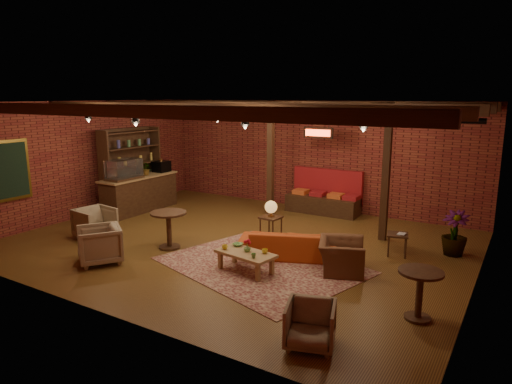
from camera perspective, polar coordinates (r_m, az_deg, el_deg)
The scene contains 29 objects.
floor at distance 10.64m, azimuth -2.36°, elevation -6.33°, with size 10.00×10.00×0.00m, color #422810.
ceiling at distance 10.10m, azimuth -2.52°, elevation 11.16°, with size 10.00×8.00×0.02m, color black.
wall_back at distance 13.72m, azimuth 6.93°, elevation 4.60°, with size 10.00×0.02×3.20m, color maroon.
wall_front at distance 7.35m, azimuth -20.08°, elevation -2.48°, with size 10.00×0.02×3.20m, color maroon.
wall_left at distance 13.65m, azimuth -20.19°, elevation 3.92°, with size 0.02×8.00×3.20m, color maroon.
wall_right at distance 8.59m, azimuth 26.50°, elevation -1.00°, with size 0.02×8.00×3.20m, color maroon.
ceiling_beams at distance 10.11m, azimuth -2.51°, elevation 10.48°, with size 9.80×6.40×0.22m, color black, non-canonical shape.
ceiling_pipe at distance 11.48m, azimuth 2.02°, elevation 9.52°, with size 0.12×0.12×9.60m, color black.
post_left at distance 12.75m, azimuth 1.84°, elevation 4.12°, with size 0.16×0.16×3.20m, color black.
post_right at distance 10.91m, azimuth 15.96°, elevation 2.33°, with size 0.16×0.16×3.20m, color black.
service_counter at distance 13.76m, azimuth -14.37°, elevation 0.96°, with size 0.80×2.50×1.60m, color black, non-canonical shape.
plant_counter at distance 13.76m, azimuth -13.57°, elevation 2.77°, with size 0.35×0.39×0.30m, color #337F33.
shelving_hutch at distance 14.05m, azimuth -15.30°, elevation 2.78°, with size 0.52×2.00×2.40m, color black, non-canonical shape.
chalkboard_menu at distance 12.32m, azimuth -28.34°, elevation 2.41°, with size 0.08×0.96×1.46m, color black.
banquette at distance 13.26m, azimuth 8.35°, elevation -0.52°, with size 2.10×0.70×1.00m, color maroon, non-canonical shape.
service_sign at distance 12.58m, azimuth 7.80°, elevation 7.35°, with size 0.86×0.06×0.30m, color #FB4219.
ceiling_spotlights at distance 10.11m, azimuth -2.50°, elevation 9.24°, with size 6.40×4.40×0.28m, color black, non-canonical shape.
rug at distance 9.26m, azimuth 0.65°, elevation -9.14°, with size 3.74×2.86×0.01m, color maroon.
sofa at distance 9.65m, azimuth 3.99°, elevation -6.47°, with size 2.00×0.78×0.58m, color #A93E17.
coffee_table at distance 8.84m, azimuth -1.33°, elevation -7.77°, with size 1.24×0.75×0.65m.
side_table_lamp at distance 10.71m, azimuth 1.88°, elevation -2.26°, with size 0.49×0.49×0.93m.
round_table_left at distance 10.29m, azimuth -10.85°, elevation -3.91°, with size 0.80×0.80×0.83m.
armchair_a at distance 11.52m, azimuth -19.48°, elevation -3.49°, with size 0.79×0.74×0.81m, color #B9AF8F.
armchair_b at distance 9.81m, azimuth -18.99°, elevation -6.03°, with size 0.81×0.76×0.84m, color #B9AF8F.
armchair_right at distance 8.97m, azimuth 10.64°, elevation -7.24°, with size 0.97×0.63×0.85m, color brown.
side_table_book at distance 10.14m, azimuth 17.28°, elevation -5.20°, with size 0.52×0.52×0.50m.
round_table_right at distance 7.42m, azimuth 19.80°, elevation -11.11°, with size 0.67×0.67×0.78m.
armchair_far at distance 6.44m, azimuth 6.81°, elevation -15.92°, with size 0.66×0.61×0.67m, color #B9AF8F.
plant_tall at distance 10.35m, azimuth 24.02°, elevation 0.38°, with size 1.62×1.62×2.89m, color #4C7F4C.
Camera 1 is at (5.63, -8.39, 3.34)m, focal length 32.00 mm.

